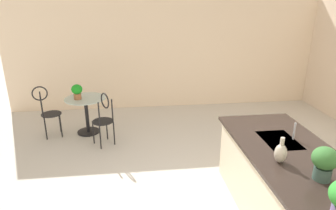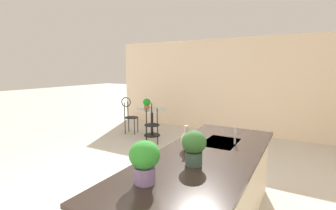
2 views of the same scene
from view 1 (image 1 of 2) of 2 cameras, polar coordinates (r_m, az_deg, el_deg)
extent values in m
cube|color=beige|center=(7.24, 0.47, 10.15)|extent=(0.12, 7.80, 2.70)
cube|color=beige|center=(3.72, 23.91, -16.69)|extent=(2.70, 0.96, 0.88)
cube|color=#2D231E|center=(3.48, 24.96, -10.51)|extent=(2.80, 1.06, 0.04)
cube|color=#B2B5BA|center=(3.90, 20.88, -6.59)|extent=(0.56, 0.40, 0.03)
cylinder|color=black|center=(6.23, -15.25, -5.04)|extent=(0.44, 0.44, 0.03)
cylinder|color=black|center=(6.09, -15.55, -1.94)|extent=(0.07, 0.07, 0.69)
cylinder|color=#B2C6C1|center=(5.97, -15.86, 1.23)|extent=(0.80, 0.80, 0.01)
cylinder|color=black|center=(5.65, -14.36, -5.22)|extent=(0.03, 0.03, 0.45)
cylinder|color=black|center=(5.76, -11.85, -4.53)|extent=(0.03, 0.03, 0.45)
cylinder|color=black|center=(5.42, -13.08, -6.22)|extent=(0.03, 0.03, 0.45)
cylinder|color=black|center=(5.53, -10.48, -5.47)|extent=(0.03, 0.03, 0.45)
cylinder|color=black|center=(5.50, -12.62, -3.13)|extent=(0.52, 0.52, 0.02)
cylinder|color=black|center=(5.24, -13.30, -1.79)|extent=(0.03, 0.03, 0.45)
cylinder|color=black|center=(5.35, -10.82, -1.16)|extent=(0.03, 0.03, 0.45)
torus|color=black|center=(5.22, -12.22, 0.83)|extent=(0.25, 0.17, 0.28)
cylinder|color=black|center=(6.36, -20.38, -3.03)|extent=(0.03, 0.03, 0.45)
cylinder|color=black|center=(6.10, -20.16, -3.97)|extent=(0.03, 0.03, 0.45)
cylinder|color=black|center=(6.36, -22.88, -3.38)|extent=(0.03, 0.03, 0.45)
cylinder|color=black|center=(6.10, -22.77, -4.33)|extent=(0.03, 0.03, 0.45)
cylinder|color=black|center=(6.14, -21.82, -1.65)|extent=(0.48, 0.48, 0.02)
cylinder|color=black|center=(6.20, -23.51, 0.42)|extent=(0.03, 0.03, 0.45)
cylinder|color=black|center=(5.95, -23.43, -0.33)|extent=(0.03, 0.03, 0.45)
torus|color=black|center=(6.01, -23.76, 2.07)|extent=(0.11, 0.28, 0.28)
cylinder|color=#B2B5BA|center=(3.93, 23.43, -4.70)|extent=(0.02, 0.02, 0.22)
cylinder|color=#9E603D|center=(5.93, -17.24, 1.63)|extent=(0.14, 0.14, 0.11)
ellipsoid|color=#1B9320|center=(5.89, -17.38, 2.95)|extent=(0.21, 0.21, 0.19)
cylinder|color=#385147|center=(3.23, 27.88, -11.70)|extent=(0.16, 0.16, 0.13)
ellipsoid|color=#33692F|center=(3.15, 28.35, -9.13)|extent=(0.24, 0.24, 0.22)
ellipsoid|color=#BCB29E|center=(3.34, 21.13, -8.81)|extent=(0.13, 0.13, 0.21)
cylinder|color=#BCB29E|center=(3.28, 21.43, -6.59)|extent=(0.04, 0.04, 0.08)
camera|label=2|loc=(2.74, 76.04, -10.49)|focal=25.95mm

